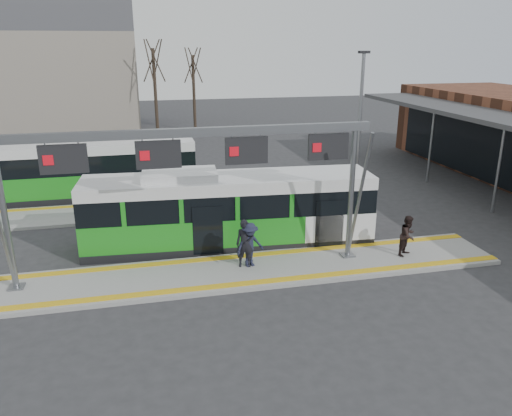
{
  "coord_description": "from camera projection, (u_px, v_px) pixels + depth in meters",
  "views": [
    {
      "loc": [
        -2.0,
        -16.33,
        8.03
      ],
      "look_at": [
        2.46,
        3.0,
        1.46
      ],
      "focal_mm": 35.0,
      "sensor_mm": 36.0,
      "label": 1
    }
  ],
  "objects": [
    {
      "name": "platform_main",
      "position": [
        208.0,
        274.0,
        18.03
      ],
      "size": [
        22.0,
        3.0,
        0.15
      ],
      "primitive_type": "cube",
      "color": "gray",
      "rests_on": "ground"
    },
    {
      "name": "bg_bus_green",
      "position": [
        81.0,
        171.0,
        26.85
      ],
      "size": [
        12.13,
        2.69,
        3.03
      ],
      "rotation": [
        0.0,
        0.0,
        0.01
      ],
      "color": "black",
      "rests_on": "ground"
    },
    {
      "name": "tree_mid",
      "position": [
        193.0,
        66.0,
        46.58
      ],
      "size": [
        1.4,
        1.4,
        7.92
      ],
      "color": "#382B21",
      "rests_on": "ground"
    },
    {
      "name": "passenger_c",
      "position": [
        250.0,
        245.0,
        18.3
      ],
      "size": [
        1.22,
        0.91,
        1.69
      ],
      "primitive_type": "imported",
      "rotation": [
        0.0,
        0.0,
        0.29
      ],
      "color": "#1C2034",
      "rests_on": "platform_main"
    },
    {
      "name": "tactile_second",
      "position": [
        107.0,
        204.0,
        25.61
      ],
      "size": [
        20.0,
        0.35,
        0.02
      ],
      "color": "gold",
      "rests_on": "platform_second"
    },
    {
      "name": "gantry",
      "position": [
        193.0,
        159.0,
        16.86
      ],
      "size": [
        13.0,
        1.68,
        5.2
      ],
      "color": "slate",
      "rests_on": "platform_main"
    },
    {
      "name": "platform_second",
      "position": [
        106.0,
        213.0,
        24.57
      ],
      "size": [
        20.0,
        3.0,
        0.15
      ],
      "primitive_type": "cube",
      "color": "gray",
      "rests_on": "ground"
    },
    {
      "name": "ground",
      "position": [
        209.0,
        276.0,
        18.05
      ],
      "size": [
        120.0,
        120.0,
        0.0
      ],
      "primitive_type": "plane",
      "color": "#2D2D30",
      "rests_on": "ground"
    },
    {
      "name": "passenger_b",
      "position": [
        408.0,
        236.0,
        19.3
      ],
      "size": [
        0.98,
        0.94,
        1.6
      ],
      "primitive_type": "imported",
      "rotation": [
        0.0,
        0.0,
        0.62
      ],
      "color": "black",
      "rests_on": "platform_main"
    },
    {
      "name": "tactile_main",
      "position": [
        208.0,
        272.0,
        18.0
      ],
      "size": [
        22.0,
        2.65,
        0.02
      ],
      "color": "gold",
      "rests_on": "platform_main"
    },
    {
      "name": "lamp_east",
      "position": [
        359.0,
        131.0,
        23.56
      ],
      "size": [
        0.5,
        0.25,
        7.71
      ],
      "color": "slate",
      "rests_on": "ground"
    },
    {
      "name": "tree_left",
      "position": [
        153.0,
        61.0,
        42.11
      ],
      "size": [
        1.4,
        1.4,
        8.65
      ],
      "color": "#382B21",
      "rests_on": "ground"
    },
    {
      "name": "passenger_a",
      "position": [
        245.0,
        243.0,
        18.26
      ],
      "size": [
        0.72,
        0.54,
        1.8
      ],
      "primitive_type": "imported",
      "rotation": [
        0.0,
        0.0,
        -0.17
      ],
      "color": "black",
      "rests_on": "platform_main"
    },
    {
      "name": "hero_bus",
      "position": [
        228.0,
        211.0,
        20.51
      ],
      "size": [
        11.87,
        3.27,
        3.23
      ],
      "rotation": [
        0.0,
        0.0,
        -0.07
      ],
      "color": "black",
      "rests_on": "ground"
    }
  ]
}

